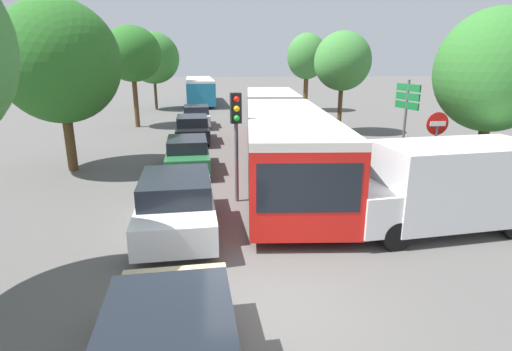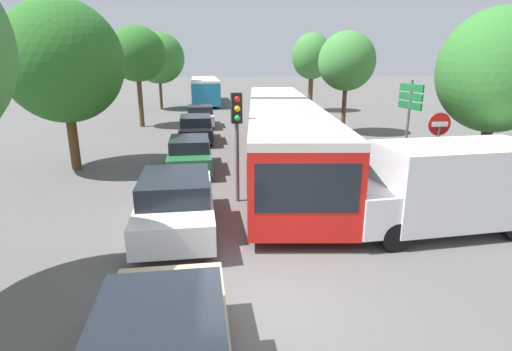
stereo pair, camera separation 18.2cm
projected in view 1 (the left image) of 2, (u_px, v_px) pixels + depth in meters
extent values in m
plane|color=#565451|center=(273.00, 304.00, 7.40)|extent=(200.00, 200.00, 0.00)
cube|color=red|center=(287.00, 151.00, 13.64)|extent=(3.61, 10.11, 2.14)
cube|color=black|center=(287.00, 140.00, 13.53)|extent=(3.59, 9.72, 0.94)
cube|color=silver|center=(288.00, 116.00, 13.31)|extent=(3.61, 10.11, 0.21)
cube|color=red|center=(271.00, 114.00, 22.64)|extent=(3.31, 7.00, 2.14)
cube|color=black|center=(271.00, 107.00, 22.53)|extent=(3.30, 6.73, 0.94)
cube|color=silver|center=(271.00, 93.00, 22.31)|extent=(3.31, 7.00, 0.21)
cylinder|color=black|center=(276.00, 125.00, 18.89)|extent=(2.06, 1.23, 1.97)
cube|color=black|center=(309.00, 188.00, 8.86)|extent=(2.34, 0.33, 1.15)
cylinder|color=black|center=(339.00, 206.00, 10.86)|extent=(0.41, 1.07, 1.04)
cylinder|color=black|center=(257.00, 206.00, 10.81)|extent=(0.41, 1.07, 1.04)
cylinder|color=black|center=(306.00, 153.00, 16.94)|extent=(0.41, 1.07, 1.04)
cylinder|color=black|center=(253.00, 153.00, 16.89)|extent=(0.41, 1.07, 1.04)
cylinder|color=black|center=(290.00, 129.00, 22.90)|extent=(0.41, 1.07, 1.04)
cylinder|color=black|center=(252.00, 129.00, 22.85)|extent=(0.41, 1.07, 1.04)
cube|color=teal|center=(200.00, 91.00, 40.70)|extent=(3.03, 11.71, 2.02)
cube|color=black|center=(200.00, 87.00, 40.60)|extent=(3.02, 11.13, 0.85)
cube|color=silver|center=(199.00, 79.00, 40.39)|extent=(3.03, 11.71, 0.20)
cylinder|color=black|center=(189.00, 95.00, 44.39)|extent=(0.34, 1.02, 1.01)
cylinder|color=black|center=(209.00, 95.00, 44.72)|extent=(0.34, 1.02, 1.01)
cylinder|color=black|center=(189.00, 102.00, 37.46)|extent=(0.34, 1.02, 1.01)
cylinder|color=black|center=(212.00, 102.00, 37.78)|extent=(0.34, 1.02, 1.01)
cube|color=black|center=(168.00, 335.00, 4.78)|extent=(1.68, 2.21, 0.51)
cylinder|color=black|center=(128.00, 328.00, 6.25)|extent=(0.24, 0.63, 0.63)
cylinder|color=black|center=(221.00, 318.00, 6.47)|extent=(0.24, 0.63, 0.63)
cube|color=white|center=(177.00, 208.00, 10.39)|extent=(2.04, 4.48, 0.71)
cube|color=black|center=(176.00, 186.00, 10.12)|extent=(1.81, 2.37, 0.55)
cylinder|color=black|center=(152.00, 202.00, 11.69)|extent=(0.26, 0.68, 0.67)
cylinder|color=black|center=(206.00, 199.00, 11.93)|extent=(0.26, 0.68, 0.67)
cylinder|color=black|center=(141.00, 244.00, 9.02)|extent=(0.26, 0.68, 0.67)
cylinder|color=black|center=(210.00, 239.00, 9.26)|extent=(0.26, 0.68, 0.67)
cube|color=#236638|center=(188.00, 157.00, 16.11)|extent=(1.80, 3.96, 0.63)
cube|color=black|center=(187.00, 144.00, 15.87)|extent=(1.60, 2.10, 0.48)
cylinder|color=black|center=(172.00, 157.00, 17.26)|extent=(0.23, 0.60, 0.59)
cylinder|color=black|center=(204.00, 156.00, 17.47)|extent=(0.23, 0.60, 0.59)
cylinder|color=black|center=(169.00, 172.00, 14.90)|extent=(0.23, 0.60, 0.59)
cylinder|color=black|center=(207.00, 171.00, 15.11)|extent=(0.23, 0.60, 0.59)
cube|color=black|center=(193.00, 131.00, 21.75)|extent=(1.90, 4.17, 0.66)
cube|color=black|center=(192.00, 121.00, 21.49)|extent=(1.68, 2.21, 0.51)
cylinder|color=black|center=(180.00, 132.00, 22.96)|extent=(0.24, 0.63, 0.63)
cylinder|color=black|center=(205.00, 132.00, 23.18)|extent=(0.24, 0.63, 0.63)
cylinder|color=black|center=(179.00, 141.00, 20.47)|extent=(0.24, 0.63, 0.63)
cylinder|color=black|center=(207.00, 140.00, 20.69)|extent=(0.24, 0.63, 0.63)
cube|color=#B7BABF|center=(197.00, 118.00, 26.79)|extent=(1.87, 4.11, 0.66)
cube|color=black|center=(196.00, 109.00, 26.54)|extent=(1.66, 2.18, 0.50)
cylinder|color=black|center=(186.00, 119.00, 27.99)|extent=(0.24, 0.62, 0.62)
cylinder|color=black|center=(207.00, 119.00, 28.21)|extent=(0.24, 0.62, 0.62)
cylinder|color=black|center=(186.00, 125.00, 25.53)|extent=(0.24, 0.62, 0.62)
cylinder|color=black|center=(208.00, 125.00, 25.75)|extent=(0.24, 0.62, 0.62)
cube|color=white|center=(456.00, 181.00, 10.35)|extent=(4.27, 2.37, 2.00)
cube|color=white|center=(365.00, 205.00, 9.98)|extent=(1.07, 1.97, 1.00)
cylinder|color=black|center=(396.00, 236.00, 9.40)|extent=(0.74, 0.30, 0.72)
cylinder|color=black|center=(363.00, 210.00, 10.98)|extent=(0.74, 0.30, 0.72)
cylinder|color=black|center=(468.00, 202.00, 11.64)|extent=(0.74, 0.30, 0.72)
cylinder|color=#56595E|center=(236.00, 149.00, 12.29)|extent=(0.12, 0.12, 3.40)
cube|color=black|center=(236.00, 108.00, 11.94)|extent=(0.34, 0.27, 0.90)
sphere|color=red|center=(237.00, 99.00, 11.72)|extent=(0.18, 0.18, 0.18)
sphere|color=#EAAD14|center=(237.00, 109.00, 11.80)|extent=(0.18, 0.18, 0.18)
sphere|color=green|center=(237.00, 118.00, 11.87)|extent=(0.18, 0.18, 0.18)
cylinder|color=#56595E|center=(432.00, 164.00, 12.51)|extent=(0.08, 0.08, 2.40)
cylinder|color=red|center=(437.00, 124.00, 12.16)|extent=(0.70, 0.03, 0.70)
cube|color=white|center=(438.00, 124.00, 12.14)|extent=(0.50, 0.04, 0.14)
cylinder|color=#56595E|center=(404.00, 126.00, 15.92)|extent=(0.10, 0.10, 3.60)
cube|color=#197A38|center=(408.00, 88.00, 15.50)|extent=(0.31, 1.39, 0.28)
cube|color=#197A38|center=(408.00, 96.00, 15.59)|extent=(0.31, 1.39, 0.28)
cube|color=#197A38|center=(407.00, 105.00, 15.69)|extent=(0.31, 1.39, 0.28)
cylinder|color=#51381E|center=(70.00, 140.00, 15.92)|extent=(0.38, 0.38, 2.53)
ellipsoid|color=#286623|center=(59.00, 62.00, 15.08)|extent=(4.50, 4.50, 4.64)
ellipsoid|color=#286623|center=(59.00, 80.00, 15.58)|extent=(2.70, 2.70, 2.55)
cylinder|color=#51381E|center=(136.00, 101.00, 26.27)|extent=(0.31, 0.31, 3.38)
ellipsoid|color=#286623|center=(132.00, 54.00, 25.43)|extent=(3.69, 3.69, 3.50)
ellipsoid|color=#286623|center=(136.00, 62.00, 25.81)|extent=(2.21, 2.21, 1.93)
cylinder|color=#51381E|center=(156.00, 94.00, 35.62)|extent=(0.25, 0.25, 2.83)
ellipsoid|color=#33752D|center=(153.00, 58.00, 34.76)|extent=(4.50, 4.50, 4.41)
ellipsoid|color=#286623|center=(157.00, 66.00, 34.79)|extent=(2.70, 2.70, 2.43)
cylinder|color=#51381E|center=(480.00, 157.00, 12.88)|extent=(0.32, 0.32, 2.63)
ellipsoid|color=#33752D|center=(494.00, 71.00, 12.13)|extent=(3.46, 3.46, 3.71)
cylinder|color=#51381E|center=(340.00, 109.00, 23.98)|extent=(0.26, 0.26, 2.99)
ellipsoid|color=#3D7F38|center=(343.00, 61.00, 23.21)|extent=(3.30, 3.30, 3.39)
cylinder|color=#51381E|center=(306.00, 93.00, 34.47)|extent=(0.39, 0.39, 3.19)
ellipsoid|color=#3D7F38|center=(307.00, 56.00, 33.63)|extent=(3.32, 3.32, 3.79)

